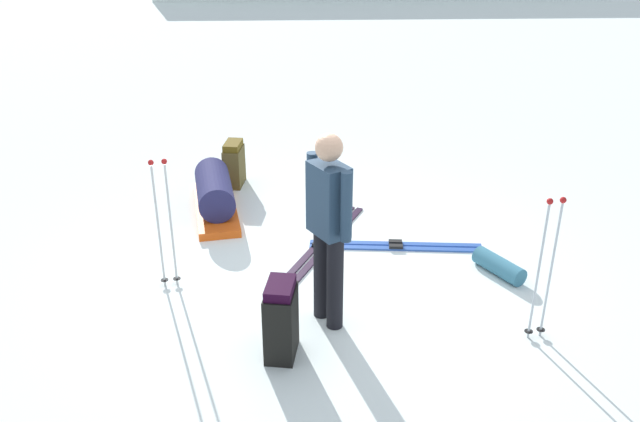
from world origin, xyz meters
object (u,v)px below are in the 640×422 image
object	(u,v)px
backpack_large_dark	(234,164)
ski_poles_planted_near	(546,263)
sleeping_mat_rolled	(499,266)
ski_pair_near	(322,245)
backpack_bright	(281,320)
skier_standing	(329,222)
ski_pair_far	(396,246)
gear_sled	(215,194)
ski_poles_planted_far	(164,218)

from	to	relation	value
backpack_large_dark	ski_poles_planted_near	bearing A→B (deg)	-43.81
ski_poles_planted_near	sleeping_mat_rolled	bearing A→B (deg)	97.83
ski_pair_near	backpack_bright	bearing A→B (deg)	-96.04
skier_standing	ski_poles_planted_near	distance (m)	1.75
backpack_large_dark	ski_poles_planted_near	distance (m)	4.29
skier_standing	ski_pair_near	distance (m)	1.62
ski_pair_near	ski_poles_planted_near	size ratio (longest dim) A/B	1.52
ski_pair_far	backpack_bright	size ratio (longest dim) A/B	2.72
ski_pair_near	backpack_large_dark	size ratio (longest dim) A/B	3.44
gear_sled	ski_pair_near	bearing A→B (deg)	-29.87
backpack_bright	gear_sled	size ratio (longest dim) A/B	0.45
skier_standing	ski_pair_far	bearing A→B (deg)	65.45
skier_standing	backpack_large_dark	bearing A→B (deg)	115.40
sleeping_mat_rolled	gear_sled	bearing A→B (deg)	159.05
skier_standing	ski_poles_planted_far	size ratio (longest dim) A/B	1.34
skier_standing	ski_poles_planted_near	bearing A→B (deg)	-3.59
backpack_large_dark	backpack_bright	bearing A→B (deg)	-73.14
backpack_bright	ski_poles_planted_far	xyz separation A→B (m)	(-1.17, 0.95, 0.38)
skier_standing	ski_poles_planted_near	world-z (taller)	skier_standing
backpack_bright	ski_poles_planted_far	distance (m)	1.56
ski_poles_planted_near	sleeping_mat_rolled	world-z (taller)	ski_poles_planted_near
gear_sled	ski_poles_planted_far	bearing A→B (deg)	-93.17
ski_pair_near	sleeping_mat_rolled	world-z (taller)	sleeping_mat_rolled
sleeping_mat_rolled	ski_poles_planted_near	bearing A→B (deg)	-82.17
ski_pair_near	backpack_large_dark	bearing A→B (deg)	128.03
ski_pair_far	sleeping_mat_rolled	distance (m)	1.08
ski_pair_far	ski_poles_planted_far	bearing A→B (deg)	-157.25
ski_pair_far	ski_poles_planted_near	world-z (taller)	ski_poles_planted_near
ski_pair_far	gear_sled	xyz separation A→B (m)	(-2.04, 0.69, 0.21)
skier_standing	sleeping_mat_rolled	xyz separation A→B (m)	(1.59, 0.89, -0.86)
skier_standing	backpack_large_dark	distance (m)	3.23
skier_standing	backpack_bright	xyz separation A→B (m)	(-0.34, -0.49, -0.63)
backpack_bright	sleeping_mat_rolled	bearing A→B (deg)	35.46
ski_poles_planted_near	sleeping_mat_rolled	size ratio (longest dim) A/B	2.32
ski_pair_near	sleeping_mat_rolled	bearing A→B (deg)	-13.66
ski_pair_far	gear_sled	size ratio (longest dim) A/B	1.23
skier_standing	gear_sled	distance (m)	2.60
skier_standing	ski_poles_planted_near	xyz separation A→B (m)	(1.73, -0.11, -0.25)
ski_pair_far	sleeping_mat_rolled	xyz separation A→B (m)	(0.97, -0.47, 0.08)
ski_pair_far	backpack_large_dark	world-z (taller)	backpack_large_dark
backpack_bright	ski_poles_planted_far	bearing A→B (deg)	140.90
ski_poles_planted_near	ski_poles_planted_far	xyz separation A→B (m)	(-3.24, 0.57, -0.00)
ski_pair_far	backpack_bright	world-z (taller)	backpack_bright
ski_poles_planted_far	sleeping_mat_rolled	world-z (taller)	ski_poles_planted_far
backpack_large_dark	ski_pair_far	bearing A→B (deg)	-37.16
backpack_large_dark	gear_sled	world-z (taller)	backpack_large_dark
backpack_large_dark	gear_sled	size ratio (longest dim) A/B	0.39
skier_standing	ski_pair_far	distance (m)	1.76
backpack_bright	gear_sled	bearing A→B (deg)	113.16
skier_standing	gear_sled	bearing A→B (deg)	124.88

